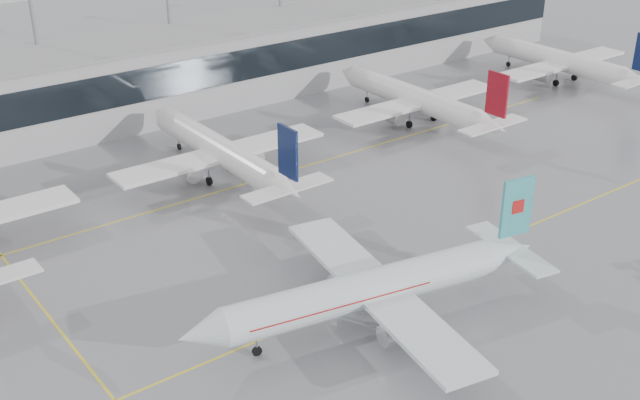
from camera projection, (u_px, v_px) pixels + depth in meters
ground at (390, 285)px, 81.89m from camera, size 320.00×320.00×0.00m
taxi_line_main at (390, 285)px, 81.89m from camera, size 120.00×0.25×0.01m
taxi_line_north at (237, 186)px, 103.51m from camera, size 120.00×0.25×0.01m
taxi_line_cross at (50, 318)px, 76.52m from camera, size 0.25×60.00×0.01m
terminal at (127, 82)px, 123.98m from camera, size 180.00×15.00×12.00m
terminal_glass at (147, 84)px, 117.88m from camera, size 180.00×0.20×5.00m
terminal_roof at (122, 42)px, 121.28m from camera, size 182.00×16.00×0.40m
light_masts at (105, 27)px, 125.10m from camera, size 156.40×1.00×22.60m
air_canada_jet at (376, 288)px, 74.39m from camera, size 37.12×30.20×11.78m
parked_jet_c at (221, 151)px, 104.56m from camera, size 29.64×36.96×11.72m
parked_jet_d at (417, 99)px, 123.44m from camera, size 29.64×36.96×11.72m
parked_jet_e at (562, 61)px, 142.31m from camera, size 29.64×36.96×11.72m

